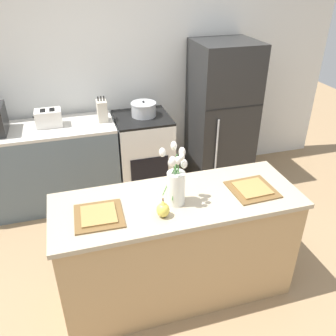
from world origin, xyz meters
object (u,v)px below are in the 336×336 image
(plate_setting_right, at_px, (252,189))
(pear_figurine, at_px, (163,209))
(stove_range, at_px, (143,154))
(toaster, at_px, (49,118))
(refrigerator, at_px, (221,115))
(plate_setting_left, at_px, (99,215))
(knife_block, at_px, (102,111))
(flower_vase, at_px, (176,182))
(cooking_pot, at_px, (144,109))

(plate_setting_right, bearing_deg, pear_figurine, -170.99)
(stove_range, xyz_separation_m, toaster, (-0.97, 0.02, 0.54))
(refrigerator, height_order, toaster, refrigerator)
(plate_setting_right, relative_size, toaster, 1.19)
(stove_range, distance_m, toaster, 1.11)
(refrigerator, bearing_deg, plate_setting_left, -134.51)
(plate_setting_right, relative_size, knife_block, 1.23)
(refrigerator, relative_size, flower_vase, 3.74)
(refrigerator, relative_size, plate_setting_right, 5.01)
(refrigerator, relative_size, plate_setting_left, 5.01)
(pear_figurine, height_order, plate_setting_right, pear_figurine)
(flower_vase, distance_m, plate_setting_left, 0.56)
(flower_vase, bearing_deg, knife_block, 100.25)
(toaster, relative_size, cooking_pot, 1.01)
(stove_range, relative_size, cooking_pot, 3.32)
(plate_setting_left, xyz_separation_m, plate_setting_right, (1.13, 0.00, 0.00))
(pear_figurine, distance_m, toaster, 1.92)
(stove_range, xyz_separation_m, flower_vase, (-0.13, -1.63, 0.62))
(plate_setting_right, xyz_separation_m, cooking_pot, (-0.44, 1.67, 0.07))
(flower_vase, xyz_separation_m, cooking_pot, (0.15, 1.66, -0.09))
(refrigerator, relative_size, toaster, 5.94)
(flower_vase, xyz_separation_m, knife_block, (-0.30, 1.64, -0.05))
(refrigerator, relative_size, knife_block, 6.16)
(flower_vase, height_order, knife_block, flower_vase)
(stove_range, bearing_deg, plate_setting_right, -74.17)
(refrigerator, height_order, plate_setting_left, refrigerator)
(refrigerator, bearing_deg, plate_setting_right, -106.41)
(plate_setting_left, bearing_deg, pear_figurine, -15.51)
(plate_setting_left, height_order, cooking_pot, cooking_pot)
(pear_figurine, bearing_deg, cooking_pot, 81.06)
(plate_setting_right, bearing_deg, flower_vase, 179.22)
(cooking_pot, bearing_deg, plate_setting_right, -75.21)
(flower_vase, distance_m, cooking_pot, 1.67)
(flower_vase, xyz_separation_m, plate_setting_left, (-0.54, -0.01, -0.16))
(pear_figurine, xyz_separation_m, cooking_pot, (0.28, 1.78, 0.03))
(plate_setting_left, xyz_separation_m, cooking_pot, (0.69, 1.67, 0.07))
(knife_block, bearing_deg, plate_setting_left, -98.33)
(plate_setting_left, height_order, toaster, toaster)
(cooking_pot, bearing_deg, knife_block, -177.83)
(refrigerator, xyz_separation_m, flower_vase, (-1.08, -1.64, 0.25))
(plate_setting_left, bearing_deg, flower_vase, 0.86)
(stove_range, distance_m, plate_setting_left, 1.83)
(pear_figurine, bearing_deg, knife_block, 95.51)
(stove_range, bearing_deg, plate_setting_left, -112.06)
(plate_setting_left, distance_m, plate_setting_right, 1.13)
(refrigerator, height_order, flower_vase, refrigerator)
(refrigerator, bearing_deg, stove_range, -179.96)
(pear_figurine, xyz_separation_m, knife_block, (-0.17, 1.76, 0.06))
(flower_vase, height_order, pear_figurine, flower_vase)
(cooking_pot, bearing_deg, refrigerator, -1.42)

